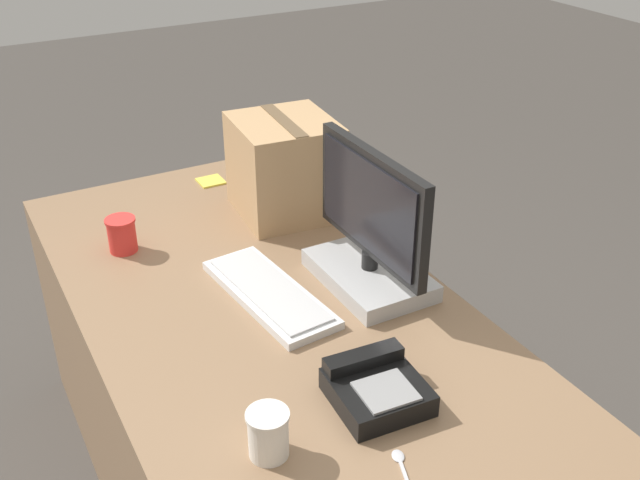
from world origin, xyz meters
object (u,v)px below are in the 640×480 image
(paper_cup_left, at_px, (122,235))
(sticky_note_pad, at_px, (211,181))
(paper_cup_right, at_px, (268,434))
(monitor, at_px, (370,238))
(keyboard, at_px, (269,293))
(spoon, at_px, (403,469))
(cardboard_box, at_px, (285,167))
(desk_phone, at_px, (376,388))

(paper_cup_left, height_order, sticky_note_pad, paper_cup_left)
(paper_cup_right, bearing_deg, monitor, 130.97)
(keyboard, height_order, paper_cup_left, paper_cup_left)
(paper_cup_left, distance_m, sticky_note_pad, 0.51)
(spoon, relative_size, cardboard_box, 0.45)
(spoon, bearing_deg, paper_cup_right, 70.82)
(paper_cup_left, height_order, cardboard_box, cardboard_box)
(monitor, relative_size, cardboard_box, 1.40)
(monitor, distance_m, paper_cup_right, 0.67)
(keyboard, height_order, desk_phone, desk_phone)
(paper_cup_left, xyz_separation_m, sticky_note_pad, (-0.32, 0.39, -0.05))
(desk_phone, relative_size, paper_cup_right, 1.97)
(cardboard_box, bearing_deg, paper_cup_right, -28.20)
(paper_cup_left, relative_size, spoon, 0.69)
(keyboard, xyz_separation_m, paper_cup_left, (-0.42, -0.26, 0.04))
(desk_phone, distance_m, spoon, 0.20)
(desk_phone, height_order, paper_cup_left, paper_cup_left)
(cardboard_box, bearing_deg, sticky_note_pad, -157.27)
(monitor, relative_size, keyboard, 1.01)
(desk_phone, relative_size, spoon, 1.36)
(monitor, bearing_deg, sticky_note_pad, -170.40)
(sticky_note_pad, bearing_deg, keyboard, -9.85)
(spoon, distance_m, sticky_note_pad, 1.40)
(paper_cup_left, height_order, paper_cup_right, same)
(paper_cup_right, height_order, cardboard_box, cardboard_box)
(desk_phone, height_order, sticky_note_pad, desk_phone)
(spoon, bearing_deg, desk_phone, 1.09)
(desk_phone, xyz_separation_m, paper_cup_right, (0.03, -0.27, 0.02))
(keyboard, relative_size, paper_cup_right, 4.48)
(paper_cup_right, bearing_deg, cardboard_box, 151.80)
(keyboard, height_order, spoon, keyboard)
(paper_cup_right, bearing_deg, sticky_note_pad, 163.59)
(paper_cup_right, distance_m, spoon, 0.26)
(desk_phone, bearing_deg, monitor, 154.05)
(sticky_note_pad, bearing_deg, cardboard_box, 22.73)
(monitor, bearing_deg, keyboard, -103.39)
(monitor, distance_m, paper_cup_left, 0.72)
(keyboard, xyz_separation_m, spoon, (0.66, -0.03, -0.01))
(paper_cup_right, relative_size, cardboard_box, 0.31)
(paper_cup_right, relative_size, sticky_note_pad, 1.22)
(monitor, xyz_separation_m, sticky_note_pad, (-0.80, -0.14, -0.13))
(cardboard_box, distance_m, sticky_note_pad, 0.37)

